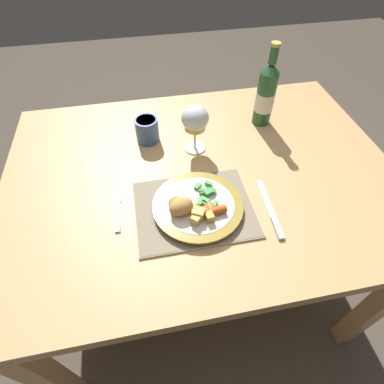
{
  "coord_description": "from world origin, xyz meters",
  "views": [
    {
      "loc": [
        -0.16,
        -0.65,
        1.4
      ],
      "look_at": [
        -0.05,
        -0.12,
        0.78
      ],
      "focal_mm": 28.0,
      "sensor_mm": 36.0,
      "label": 1
    }
  ],
  "objects_px": {
    "wine_glass": "(196,120)",
    "table_knife": "(272,213)",
    "fork": "(118,216)",
    "drinking_cup": "(147,130)",
    "dinner_plate": "(198,206)",
    "bottle": "(266,95)",
    "dining_table": "(201,191)"
  },
  "relations": [
    {
      "from": "dinner_plate",
      "to": "fork",
      "type": "height_order",
      "value": "dinner_plate"
    },
    {
      "from": "drinking_cup",
      "to": "fork",
      "type": "bearing_deg",
      "value": -109.97
    },
    {
      "from": "bottle",
      "to": "table_knife",
      "type": "bearing_deg",
      "value": -105.54
    },
    {
      "from": "wine_glass",
      "to": "bottle",
      "type": "xyz_separation_m",
      "value": [
        0.26,
        0.1,
        -0.0
      ]
    },
    {
      "from": "fork",
      "to": "dining_table",
      "type": "bearing_deg",
      "value": 26.59
    },
    {
      "from": "wine_glass",
      "to": "drinking_cup",
      "type": "distance_m",
      "value": 0.18
    },
    {
      "from": "bottle",
      "to": "wine_glass",
      "type": "bearing_deg",
      "value": -159.32
    },
    {
      "from": "wine_glass",
      "to": "table_knife",
      "type": "bearing_deg",
      "value": -64.19
    },
    {
      "from": "table_knife",
      "to": "drinking_cup",
      "type": "relative_size",
      "value": 2.54
    },
    {
      "from": "dinner_plate",
      "to": "fork",
      "type": "relative_size",
      "value": 1.97
    },
    {
      "from": "dinner_plate",
      "to": "table_knife",
      "type": "bearing_deg",
      "value": -14.9
    },
    {
      "from": "dining_table",
      "to": "bottle",
      "type": "height_order",
      "value": "bottle"
    },
    {
      "from": "dining_table",
      "to": "table_knife",
      "type": "distance_m",
      "value": 0.27
    },
    {
      "from": "table_knife",
      "to": "bottle",
      "type": "height_order",
      "value": "bottle"
    },
    {
      "from": "table_knife",
      "to": "fork",
      "type": "bearing_deg",
      "value": 170.33
    },
    {
      "from": "fork",
      "to": "wine_glass",
      "type": "xyz_separation_m",
      "value": [
        0.26,
        0.24,
        0.11
      ]
    },
    {
      "from": "dining_table",
      "to": "drinking_cup",
      "type": "relative_size",
      "value": 14.51
    },
    {
      "from": "drinking_cup",
      "to": "table_knife",
      "type": "bearing_deg",
      "value": -51.89
    },
    {
      "from": "dining_table",
      "to": "table_knife",
      "type": "xyz_separation_m",
      "value": [
        0.15,
        -0.2,
        0.1
      ]
    },
    {
      "from": "wine_glass",
      "to": "bottle",
      "type": "distance_m",
      "value": 0.28
    },
    {
      "from": "fork",
      "to": "bottle",
      "type": "bearing_deg",
      "value": 32.75
    },
    {
      "from": "bottle",
      "to": "dining_table",
      "type": "bearing_deg",
      "value": -141.91
    },
    {
      "from": "fork",
      "to": "drinking_cup",
      "type": "height_order",
      "value": "drinking_cup"
    },
    {
      "from": "dining_table",
      "to": "dinner_plate",
      "type": "relative_size",
      "value": 4.9
    },
    {
      "from": "dining_table",
      "to": "wine_glass",
      "type": "distance_m",
      "value": 0.23
    },
    {
      "from": "fork",
      "to": "drinking_cup",
      "type": "distance_m",
      "value": 0.34
    },
    {
      "from": "fork",
      "to": "table_knife",
      "type": "relative_size",
      "value": 0.59
    },
    {
      "from": "dinner_plate",
      "to": "fork",
      "type": "bearing_deg",
      "value": 175.15
    },
    {
      "from": "dinner_plate",
      "to": "table_knife",
      "type": "xyz_separation_m",
      "value": [
        0.2,
        -0.05,
        -0.01
      ]
    },
    {
      "from": "dinner_plate",
      "to": "bottle",
      "type": "bearing_deg",
      "value": 49.15
    },
    {
      "from": "bottle",
      "to": "dinner_plate",
      "type": "bearing_deg",
      "value": -130.85
    },
    {
      "from": "dinner_plate",
      "to": "table_knife",
      "type": "height_order",
      "value": "dinner_plate"
    }
  ]
}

